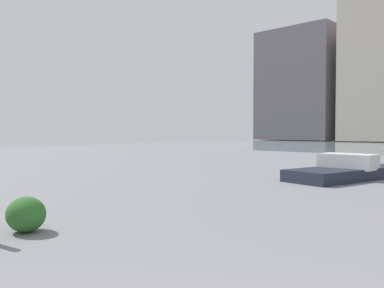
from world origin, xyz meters
The scene contains 3 objects.
building_highrise centered at (35.78, -66.92, 10.08)m, with size 14.38×10.19×20.16m.
shrub_round centered at (5.42, -1.60, 0.28)m, with size 0.65×0.59×0.55m.
boat centered at (4.56, -11.95, 0.21)m, with size 2.49×4.99×0.95m.
Camera 1 is at (-0.71, 1.07, 1.58)m, focal length 37.10 mm.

